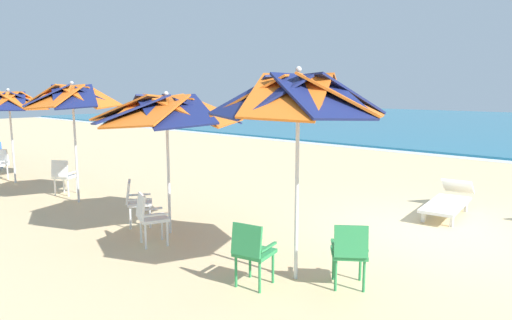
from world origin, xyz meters
The scene contains 11 objects.
ground_plane centered at (0.00, 0.00, 0.00)m, with size 80.00×80.00×0.00m, color beige.
beach_umbrella_0 centered at (-0.79, -3.21, 2.43)m, with size 2.29×2.29×2.82m.
plastic_chair_0 centered at (-1.05, -3.80, 0.50)m, with size 0.52×0.54×0.87m.
plastic_chair_1 centered at (-0.11, -2.99, 0.50)m, with size 0.62×0.63×0.87m.
beach_umbrella_1 centered at (-3.64, -3.12, 2.17)m, with size 2.63×2.63×2.50m.
plastic_chair_2 centered at (-4.44, -3.28, 0.50)m, with size 0.62×0.63×0.87m.
plastic_chair_3 centered at (-3.37, -3.74, 0.50)m, with size 0.57×0.60×0.87m.
beach_umbrella_2 centered at (-6.96, -3.13, 2.34)m, with size 2.15×2.15×2.70m.
plastic_chair_4 centered at (-7.91, -3.01, 0.50)m, with size 0.61×0.62×0.87m.
beach_umbrella_3 centered at (-10.35, -3.22, 2.20)m, with size 2.10×2.10×2.55m.
sun_lounger_1 centered at (-0.40, 1.41, 0.28)m, with size 0.87×2.20×0.62m.
Camera 1 is at (2.70, -7.91, 2.53)m, focal length 31.95 mm.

